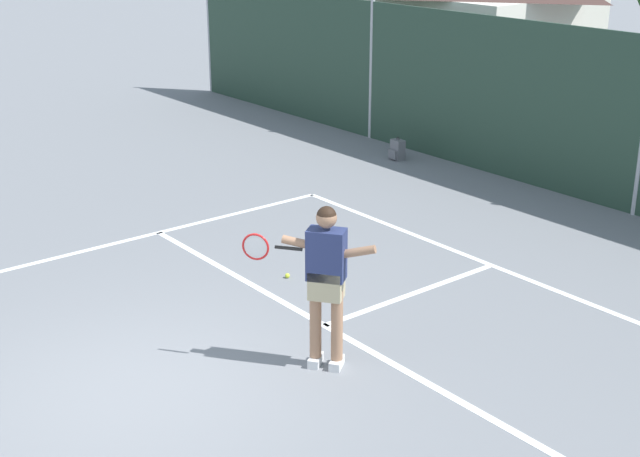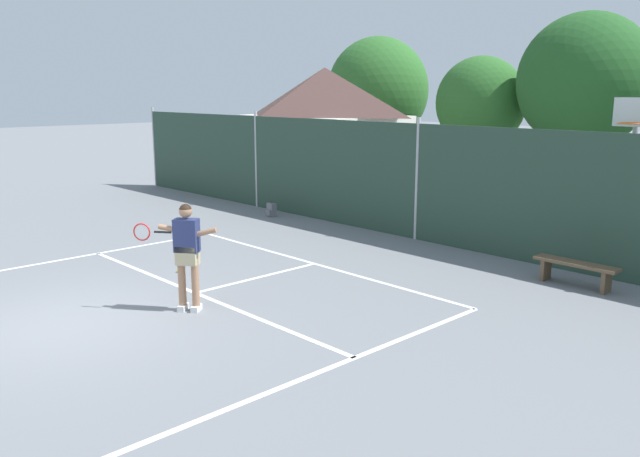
# 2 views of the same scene
# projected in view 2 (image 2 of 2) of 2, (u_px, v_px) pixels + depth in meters

# --- Properties ---
(ground_plane) EXTENTS (120.00, 120.00, 0.00)m
(ground_plane) POSITION_uv_depth(u_px,v_px,m) (63.00, 326.00, 10.35)
(ground_plane) COLOR slate
(court_markings) EXTENTS (8.30, 11.10, 0.01)m
(court_markings) POSITION_uv_depth(u_px,v_px,m) (102.00, 316.00, 10.79)
(court_markings) COLOR white
(court_markings) RESTS_ON ground
(chainlink_fence) EXTENTS (26.09, 0.09, 3.05)m
(chainlink_fence) POSITION_uv_depth(u_px,v_px,m) (417.00, 182.00, 16.09)
(chainlink_fence) COLOR #284233
(chainlink_fence) RESTS_ON ground
(basketball_hoop) EXTENTS (0.90, 0.67, 3.55)m
(basketball_hoop) POSITION_uv_depth(u_px,v_px,m) (632.00, 157.00, 13.60)
(basketball_hoop) COLOR #9E9EA3
(basketball_hoop) RESTS_ON ground
(clubhouse_building) EXTENTS (5.83, 4.41, 4.52)m
(clubhouse_building) POSITION_uv_depth(u_px,v_px,m) (325.00, 127.00, 24.09)
(clubhouse_building) COLOR silver
(clubhouse_building) RESTS_ON ground
(treeline_backdrop) EXTENTS (25.16, 4.41, 6.42)m
(treeline_backdrop) POSITION_uv_depth(u_px,v_px,m) (538.00, 92.00, 24.28)
(treeline_backdrop) COLOR brown
(treeline_backdrop) RESTS_ON ground
(tennis_player) EXTENTS (1.13, 0.98, 1.85)m
(tennis_player) POSITION_uv_depth(u_px,v_px,m) (186.00, 248.00, 10.83)
(tennis_player) COLOR silver
(tennis_player) RESTS_ON ground
(tennis_ball) EXTENTS (0.07, 0.07, 0.07)m
(tennis_ball) POSITION_uv_depth(u_px,v_px,m) (178.00, 271.00, 13.38)
(tennis_ball) COLOR #CCE033
(tennis_ball) RESTS_ON ground
(backpack_grey) EXTENTS (0.30, 0.27, 0.46)m
(backpack_grey) POSITION_uv_depth(u_px,v_px,m) (271.00, 210.00, 19.29)
(backpack_grey) COLOR slate
(backpack_grey) RESTS_ON ground
(courtside_bench) EXTENTS (1.60, 0.36, 0.48)m
(courtside_bench) POSITION_uv_depth(u_px,v_px,m) (576.00, 268.00, 12.36)
(courtside_bench) COLOR brown
(courtside_bench) RESTS_ON ground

